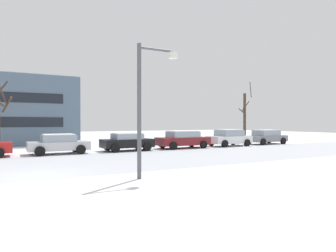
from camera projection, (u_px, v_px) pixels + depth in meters
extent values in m
plane|color=white|center=(36.00, 177.00, 11.77)|extent=(120.00, 120.00, 0.00)
cube|color=#B7BCC4|center=(30.00, 166.00, 14.76)|extent=(80.00, 8.78, 0.00)
cylinder|color=#4C4F54|center=(139.00, 111.00, 11.26)|extent=(0.16, 0.16, 5.14)
cylinder|color=#4C4F54|center=(157.00, 50.00, 11.58)|extent=(1.46, 0.10, 0.10)
cylinder|color=silver|center=(173.00, 55.00, 11.93)|extent=(0.36, 0.36, 0.25)
cube|color=silver|center=(59.00, 146.00, 20.33)|extent=(3.96, 1.93, 0.58)
cube|color=#8C99A8|center=(59.00, 138.00, 20.33)|extent=(2.19, 1.76, 0.45)
cube|color=white|center=(59.00, 134.00, 20.32)|extent=(1.99, 1.63, 0.06)
cylinder|color=black|center=(75.00, 147.00, 21.79)|extent=(0.64, 0.23, 0.64)
cylinder|color=black|center=(81.00, 150.00, 20.11)|extent=(0.64, 0.23, 0.64)
cylinder|color=black|center=(37.00, 149.00, 20.56)|extent=(0.64, 0.23, 0.64)
cylinder|color=black|center=(40.00, 151.00, 18.87)|extent=(0.64, 0.23, 0.64)
cube|color=black|center=(127.00, 143.00, 22.60)|extent=(3.87, 1.85, 0.62)
cube|color=#8C99A8|center=(127.00, 136.00, 22.59)|extent=(2.14, 1.68, 0.41)
cube|color=white|center=(127.00, 133.00, 22.59)|extent=(1.94, 1.55, 0.06)
cylinder|color=black|center=(138.00, 145.00, 24.01)|extent=(0.64, 0.23, 0.64)
cylinder|color=black|center=(147.00, 147.00, 22.40)|extent=(0.64, 0.23, 0.64)
cylinder|color=black|center=(107.00, 146.00, 22.81)|extent=(0.64, 0.23, 0.64)
cylinder|color=black|center=(115.00, 148.00, 21.19)|extent=(0.64, 0.23, 0.64)
cube|color=maroon|center=(183.00, 141.00, 24.91)|extent=(4.50, 1.87, 0.65)
cube|color=#8C99A8|center=(183.00, 134.00, 24.91)|extent=(2.48, 1.70, 0.48)
cube|color=white|center=(183.00, 131.00, 24.90)|extent=(2.26, 1.57, 0.06)
cylinder|color=black|center=(191.00, 143.00, 26.43)|extent=(0.64, 0.23, 0.64)
cylinder|color=black|center=(204.00, 144.00, 24.81)|extent=(0.64, 0.23, 0.64)
cylinder|color=black|center=(162.00, 144.00, 25.03)|extent=(0.64, 0.23, 0.64)
cylinder|color=black|center=(173.00, 146.00, 23.40)|extent=(0.64, 0.23, 0.64)
cube|color=white|center=(229.00, 140.00, 27.23)|extent=(4.03, 1.92, 0.65)
cube|color=#8C99A8|center=(229.00, 133.00, 27.23)|extent=(2.22, 1.75, 0.54)
cube|color=white|center=(229.00, 130.00, 27.22)|extent=(2.02, 1.62, 0.06)
cylinder|color=black|center=(233.00, 142.00, 28.70)|extent=(0.64, 0.23, 0.64)
cylinder|color=black|center=(247.00, 143.00, 27.03)|extent=(0.64, 0.23, 0.64)
cylinder|color=black|center=(211.00, 142.00, 27.45)|extent=(0.64, 0.23, 0.64)
cylinder|color=black|center=(225.00, 144.00, 25.77)|extent=(0.64, 0.23, 0.64)
cube|color=slate|center=(266.00, 138.00, 29.77)|extent=(4.30, 1.84, 0.60)
cube|color=#8C99A8|center=(266.00, 133.00, 29.76)|extent=(2.37, 1.68, 0.51)
cube|color=white|center=(266.00, 130.00, 29.76)|extent=(2.16, 1.55, 0.06)
cylinder|color=black|center=(269.00, 140.00, 31.24)|extent=(0.64, 0.23, 0.64)
cylinder|color=black|center=(283.00, 141.00, 29.64)|extent=(0.64, 0.23, 0.64)
cylinder|color=black|center=(249.00, 141.00, 29.90)|extent=(0.64, 0.23, 0.64)
cylinder|color=black|center=(263.00, 142.00, 28.30)|extent=(0.64, 0.23, 0.64)
cylinder|color=#423326|center=(245.00, 118.00, 32.14)|extent=(0.29, 0.29, 5.31)
cylinder|color=#423326|center=(251.00, 90.00, 31.87)|extent=(1.06, 0.89, 1.55)
cylinder|color=#423326|center=(245.00, 106.00, 32.47)|extent=(0.56, 0.75, 1.10)
cylinder|color=#423326|center=(242.00, 111.00, 31.92)|extent=(0.13, 0.92, 0.63)
cylinder|color=#423326|center=(0.00, 103.00, 20.50)|extent=(0.92, 0.48, 0.73)
cylinder|color=#423326|center=(3.00, 95.00, 20.77)|extent=(0.53, 0.84, 1.17)
cylinder|color=#423326|center=(7.00, 105.00, 21.31)|extent=(0.73, 1.37, 1.15)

